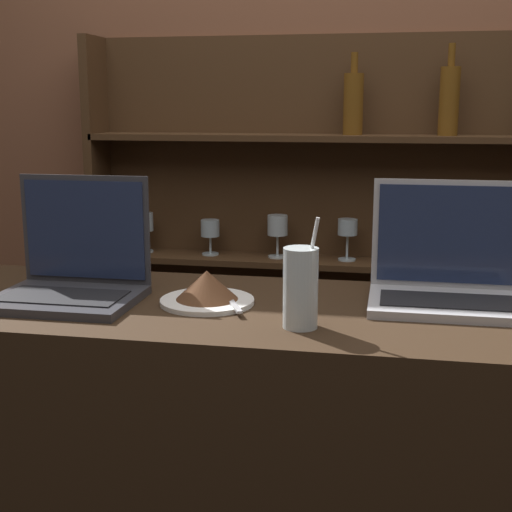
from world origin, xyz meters
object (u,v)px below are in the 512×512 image
object	(u,v)px
laptop_near	(73,272)
laptop_far	(447,276)
cake_plate	(207,289)
water_glass	(301,288)

from	to	relation	value
laptop_near	laptop_far	size ratio (longest dim) A/B	0.94
laptop_near	cake_plate	bearing A→B (deg)	2.72
cake_plate	water_glass	distance (m)	0.25
cake_plate	laptop_far	bearing A→B (deg)	11.27
laptop_far	cake_plate	distance (m)	0.50
laptop_near	water_glass	size ratio (longest dim) A/B	1.42
laptop_far	cake_plate	bearing A→B (deg)	-168.73
cake_plate	water_glass	size ratio (longest dim) A/B	0.94
laptop_near	cake_plate	world-z (taller)	laptop_near
laptop_near	cake_plate	distance (m)	0.29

